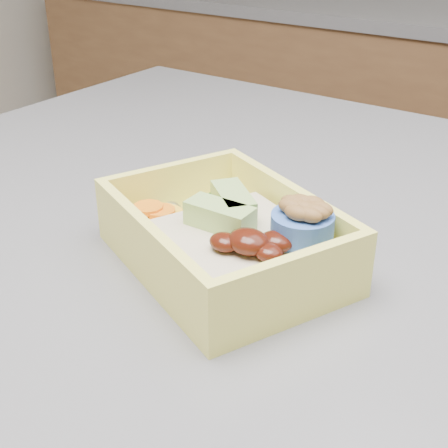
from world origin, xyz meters
The scene contains 1 object.
bento_box centered at (-0.14, -0.15, 0.94)m, with size 0.23×0.20×0.07m.
Camera 1 is at (0.09, -0.50, 1.18)m, focal length 50.00 mm.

